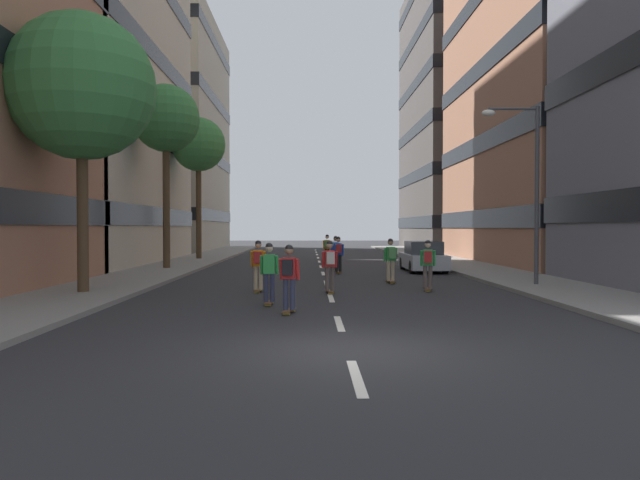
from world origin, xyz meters
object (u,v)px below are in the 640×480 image
object	(u,v)px
streetlamp_right	(527,175)
skater_4	(258,263)
street_tree_mid	(166,120)
skater_1	(336,251)
skater_6	(327,247)
skater_0	(428,262)
skater_7	(330,263)
skater_8	(289,274)
parked_car_near	(423,258)
skater_3	(391,258)
street_tree_far	(198,146)
street_tree_near	(82,87)
skater_5	(269,271)
skater_2	(338,252)

from	to	relation	value
streetlamp_right	skater_4	distance (m)	10.29
street_tree_mid	skater_1	world-z (taller)	street_tree_mid
skater_6	skater_0	bearing A→B (deg)	-79.48
street_tree_mid	skater_6	bearing A→B (deg)	34.63
streetlamp_right	skater_0	size ratio (longest dim) A/B	3.65
skater_7	skater_8	bearing A→B (deg)	-104.67
parked_car_near	street_tree_mid	bearing A→B (deg)	175.49
skater_0	skater_4	size ratio (longest dim) A/B	1.00
parked_car_near	skater_0	bearing A→B (deg)	-99.84
skater_3	skater_4	bearing A→B (deg)	-147.18
street_tree_mid	street_tree_far	bearing A→B (deg)	90.00
skater_0	skater_4	bearing A→B (deg)	-177.29
street_tree_near	skater_0	distance (m)	12.85
parked_car_near	skater_5	xyz separation A→B (m)	(-6.88, -12.91, 0.29)
street_tree_far	skater_4	size ratio (longest dim) A/B	5.27
skater_0	street_tree_mid	bearing A→B (deg)	138.02
skater_2	skater_8	bearing A→B (deg)	-98.24
parked_car_near	street_tree_far	distance (m)	17.96
parked_car_near	skater_8	bearing A→B (deg)	-113.18
skater_6	skater_8	bearing A→B (deg)	-94.41
streetlamp_right	skater_5	size ratio (longest dim) A/B	3.65
skater_2	skater_7	size ratio (longest dim) A/B	1.00
skater_0	street_tree_near	bearing A→B (deg)	-174.04
skater_5	skater_8	size ratio (longest dim) A/B	1.00
street_tree_mid	skater_7	xyz separation A→B (m)	(8.02, -10.99, -6.71)
skater_4	skater_1	bearing A→B (deg)	73.29
parked_car_near	skater_6	distance (m)	8.28
skater_1	skater_5	world-z (taller)	same
parked_car_near	skater_1	size ratio (longest dim) A/B	2.47
skater_3	parked_car_near	bearing A→B (deg)	68.49
street_tree_near	skater_3	xyz separation A→B (m)	(10.56, 4.13, -5.71)
street_tree_near	skater_8	xyz separation A→B (m)	(6.80, -4.16, -5.71)
street_tree_near	skater_3	bearing A→B (deg)	21.35
skater_4	skater_6	bearing A→B (deg)	80.09
street_tree_near	skater_2	bearing A→B (deg)	46.67
skater_2	skater_1	bearing A→B (deg)	91.11
skater_3	skater_4	xyz separation A→B (m)	(-4.98, -3.21, 0.00)
streetlamp_right	skater_5	distance (m)	10.74
street_tree_near	skater_6	world-z (taller)	street_tree_near
skater_4	skater_0	bearing A→B (deg)	2.71
street_tree_near	skater_1	xyz separation A→B (m)	(8.70, 11.30, -5.71)
skater_0	parked_car_near	bearing A→B (deg)	80.16
skater_0	skater_8	xyz separation A→B (m)	(-4.66, -5.36, 0.00)
street_tree_near	skater_7	world-z (taller)	street_tree_near
skater_3	skater_0	bearing A→B (deg)	-73.10
streetlamp_right	skater_1	world-z (taller)	streetlamp_right
street_tree_mid	streetlamp_right	distance (m)	18.21
skater_3	skater_4	world-z (taller)	same
skater_5	skater_7	bearing A→B (deg)	58.00
skater_5	streetlamp_right	bearing A→B (deg)	27.37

